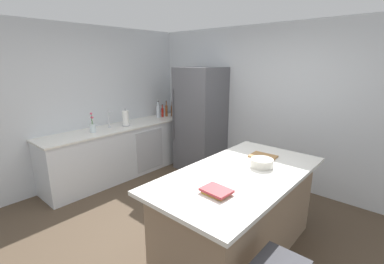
# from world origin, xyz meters

# --- Properties ---
(ground_plane) EXTENTS (7.20, 7.20, 0.00)m
(ground_plane) POSITION_xyz_m (0.00, 0.00, 0.00)
(ground_plane) COLOR #4C3D2D
(wall_rear) EXTENTS (6.00, 0.10, 2.60)m
(wall_rear) POSITION_xyz_m (0.00, 2.25, 1.30)
(wall_rear) COLOR silver
(wall_rear) RESTS_ON ground_plane
(wall_left) EXTENTS (0.10, 6.00, 2.60)m
(wall_left) POSITION_xyz_m (-2.45, 0.00, 1.30)
(wall_left) COLOR silver
(wall_left) RESTS_ON ground_plane
(counter_run_left) EXTENTS (0.66, 2.84, 0.91)m
(counter_run_left) POSITION_xyz_m (-2.08, 0.69, 0.46)
(counter_run_left) COLOR silver
(counter_run_left) RESTS_ON ground_plane
(kitchen_island) EXTENTS (1.05, 2.02, 0.92)m
(kitchen_island) POSITION_xyz_m (0.59, 0.30, 0.47)
(kitchen_island) COLOR #8E755B
(kitchen_island) RESTS_ON ground_plane
(refrigerator) EXTENTS (0.78, 0.74, 1.92)m
(refrigerator) POSITION_xyz_m (-1.23, 1.85, 0.96)
(refrigerator) COLOR #56565B
(refrigerator) RESTS_ON ground_plane
(sink_faucet) EXTENTS (0.15, 0.05, 0.30)m
(sink_faucet) POSITION_xyz_m (-2.13, 0.48, 1.07)
(sink_faucet) COLOR silver
(sink_faucet) RESTS_ON counter_run_left
(flower_vase) EXTENTS (0.09, 0.09, 0.33)m
(flower_vase) POSITION_xyz_m (-2.06, 0.13, 1.00)
(flower_vase) COLOR silver
(flower_vase) RESTS_ON counter_run_left
(paper_towel_roll) EXTENTS (0.14, 0.14, 0.31)m
(paper_towel_roll) POSITION_xyz_m (-2.03, 0.75, 1.04)
(paper_towel_roll) COLOR gray
(paper_towel_roll) RESTS_ON counter_run_left
(wine_bottle) EXTENTS (0.07, 0.07, 0.34)m
(wine_bottle) POSITION_xyz_m (-1.99, 2.01, 1.05)
(wine_bottle) COLOR #19381E
(wine_bottle) RESTS_ON counter_run_left
(syrup_bottle) EXTENTS (0.06, 0.06, 0.30)m
(syrup_bottle) POSITION_xyz_m (-2.03, 1.90, 1.03)
(syrup_bottle) COLOR #5B3319
(syrup_bottle) RESTS_ON counter_run_left
(vinegar_bottle) EXTENTS (0.05, 0.05, 0.32)m
(vinegar_bottle) POSITION_xyz_m (-2.11, 1.80, 1.03)
(vinegar_bottle) COLOR #994C23
(vinegar_bottle) RESTS_ON counter_run_left
(hot_sauce_bottle) EXTENTS (0.05, 0.05, 0.26)m
(hot_sauce_bottle) POSITION_xyz_m (-2.13, 1.71, 1.01)
(hot_sauce_bottle) COLOR red
(hot_sauce_bottle) RESTS_ON counter_run_left
(soda_bottle) EXTENTS (0.08, 0.08, 0.34)m
(soda_bottle) POSITION_xyz_m (-2.14, 1.61, 1.04)
(soda_bottle) COLOR silver
(soda_bottle) RESTS_ON counter_run_left
(cookbook_stack) EXTENTS (0.26, 0.20, 0.04)m
(cookbook_stack) POSITION_xyz_m (0.67, -0.23, 0.94)
(cookbook_stack) COLOR gold
(cookbook_stack) RESTS_ON kitchen_island
(mixing_bowl) EXTENTS (0.24, 0.24, 0.09)m
(mixing_bowl) POSITION_xyz_m (0.68, 0.58, 0.97)
(mixing_bowl) COLOR silver
(mixing_bowl) RESTS_ON kitchen_island
(cutting_board) EXTENTS (0.30, 0.24, 0.02)m
(cutting_board) POSITION_xyz_m (0.55, 0.87, 0.93)
(cutting_board) COLOR #9E7042
(cutting_board) RESTS_ON kitchen_island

